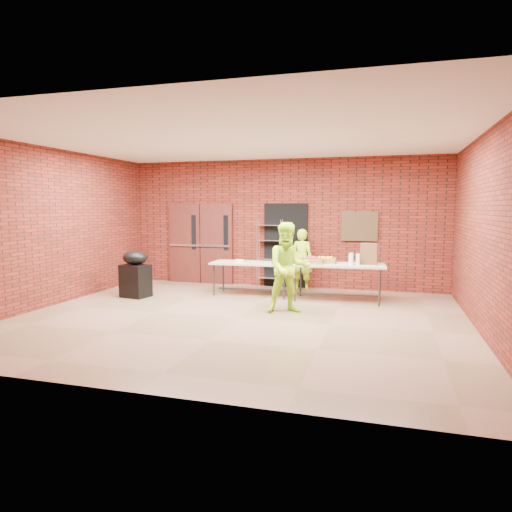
# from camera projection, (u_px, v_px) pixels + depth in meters

# --- Properties ---
(room) EXTENTS (8.08, 7.08, 3.28)m
(room) POSITION_uv_depth(u_px,v_px,m) (238.00, 230.00, 8.10)
(room) COLOR brown
(room) RESTS_ON ground
(double_doors) EXTENTS (1.78, 0.12, 2.10)m
(double_doors) POSITION_uv_depth(u_px,v_px,m) (201.00, 243.00, 12.05)
(double_doors) COLOR #4A1B15
(double_doors) RESTS_ON room
(dark_doorway) EXTENTS (1.10, 0.06, 2.10)m
(dark_doorway) POSITION_uv_depth(u_px,v_px,m) (286.00, 245.00, 11.43)
(dark_doorway) COLOR black
(dark_doorway) RESTS_ON room
(bronze_plaque) EXTENTS (0.85, 0.04, 0.70)m
(bronze_plaque) POSITION_uv_depth(u_px,v_px,m) (359.00, 226.00, 10.87)
(bronze_plaque) COLOR #422E1A
(bronze_plaque) RESTS_ON room
(wire_rack) EXTENTS (0.63, 0.25, 1.70)m
(wire_rack) POSITION_uv_depth(u_px,v_px,m) (270.00, 253.00, 11.42)
(wire_rack) COLOR silver
(wire_rack) RESTS_ON room
(table_left) EXTENTS (1.86, 0.82, 0.76)m
(table_left) POSITION_uv_depth(u_px,v_px,m) (252.00, 265.00, 10.39)
(table_left) COLOR tan
(table_left) RESTS_ON room
(table_right) EXTENTS (2.01, 0.95, 0.80)m
(table_right) POSITION_uv_depth(u_px,v_px,m) (338.00, 267.00, 9.72)
(table_right) COLOR tan
(table_right) RESTS_ON room
(basket_bananas) EXTENTS (0.44, 0.34, 0.14)m
(basket_bananas) POSITION_uv_depth(u_px,v_px,m) (304.00, 260.00, 9.84)
(basket_bananas) COLOR olive
(basket_bananas) RESTS_ON table_right
(basket_oranges) EXTENTS (0.44, 0.35, 0.14)m
(basket_oranges) POSITION_uv_depth(u_px,v_px,m) (326.00, 260.00, 9.85)
(basket_oranges) COLOR olive
(basket_oranges) RESTS_ON table_right
(basket_apples) EXTENTS (0.49, 0.38, 0.15)m
(basket_apples) POSITION_uv_depth(u_px,v_px,m) (312.00, 261.00, 9.73)
(basket_apples) COLOR olive
(basket_apples) RESTS_ON table_right
(muffin_tray) EXTENTS (0.39, 0.39, 0.10)m
(muffin_tray) POSITION_uv_depth(u_px,v_px,m) (280.00, 261.00, 10.20)
(muffin_tray) COLOR #165321
(muffin_tray) RESTS_ON table_left
(napkin_box) EXTENTS (0.18, 0.12, 0.06)m
(napkin_box) POSITION_uv_depth(u_px,v_px,m) (240.00, 261.00, 10.42)
(napkin_box) COLOR silver
(napkin_box) RESTS_ON table_left
(coffee_dispenser) EXTENTS (0.34, 0.30, 0.44)m
(coffee_dispenser) POSITION_uv_depth(u_px,v_px,m) (369.00, 254.00, 9.62)
(coffee_dispenser) COLOR brown
(coffee_dispenser) RESTS_ON table_right
(cup_stack_front) EXTENTS (0.08, 0.08, 0.25)m
(cup_stack_front) POSITION_uv_depth(u_px,v_px,m) (351.00, 259.00, 9.50)
(cup_stack_front) COLOR silver
(cup_stack_front) RESTS_ON table_right
(cup_stack_mid) EXTENTS (0.08, 0.08, 0.24)m
(cup_stack_mid) POSITION_uv_depth(u_px,v_px,m) (358.00, 260.00, 9.46)
(cup_stack_mid) COLOR silver
(cup_stack_mid) RESTS_ON table_right
(cup_stack_back) EXTENTS (0.08, 0.08, 0.23)m
(cup_stack_back) POSITION_uv_depth(u_px,v_px,m) (350.00, 259.00, 9.59)
(cup_stack_back) COLOR silver
(cup_stack_back) RESTS_ON table_right
(covered_grill) EXTENTS (0.65, 0.58, 1.04)m
(covered_grill) POSITION_uv_depth(u_px,v_px,m) (135.00, 274.00, 10.18)
(covered_grill) COLOR black
(covered_grill) RESTS_ON room
(volunteer_woman) EXTENTS (0.59, 0.44, 1.49)m
(volunteer_woman) POSITION_uv_depth(u_px,v_px,m) (302.00, 260.00, 10.99)
(volunteer_woman) COLOR #A8E719
(volunteer_woman) RESTS_ON room
(volunteer_man) EXTENTS (1.01, 0.91, 1.72)m
(volunteer_man) POSITION_uv_depth(u_px,v_px,m) (288.00, 268.00, 8.63)
(volunteer_man) COLOR #A8E719
(volunteer_man) RESTS_ON room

